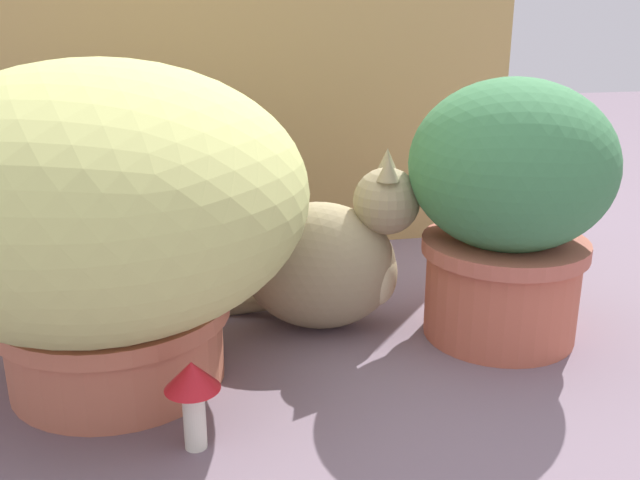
# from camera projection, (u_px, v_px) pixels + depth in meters

# --- Properties ---
(ground_plane) EXTENTS (6.00, 6.00, 0.00)m
(ground_plane) POSITION_uv_depth(u_px,v_px,m) (275.00, 362.00, 1.12)
(ground_plane) COLOR slate
(cardboard_backdrop) EXTENTS (1.24, 0.03, 0.73)m
(cardboard_backdrop) POSITION_uv_depth(u_px,v_px,m) (234.00, 86.00, 1.52)
(cardboard_backdrop) COLOR tan
(cardboard_backdrop) RESTS_ON ground
(grass_planter) EXTENTS (0.57, 0.57, 0.47)m
(grass_planter) POSITION_uv_depth(u_px,v_px,m) (104.00, 211.00, 0.99)
(grass_planter) COLOR #C26D50
(grass_planter) RESTS_ON ground
(leafy_planter) EXTENTS (0.32, 0.32, 0.43)m
(leafy_planter) POSITION_uv_depth(u_px,v_px,m) (509.00, 201.00, 1.14)
(leafy_planter) COLOR #C16148
(leafy_planter) RESTS_ON ground
(cat) EXTENTS (0.37, 0.23, 0.32)m
(cat) POSITION_uv_depth(u_px,v_px,m) (329.00, 259.00, 1.21)
(cat) COLOR tan
(cat) RESTS_ON ground
(mushroom_ornament_red) EXTENTS (0.07, 0.07, 0.12)m
(mushroom_ornament_red) POSITION_uv_depth(u_px,v_px,m) (193.00, 387.00, 0.88)
(mushroom_ornament_red) COLOR white
(mushroom_ornament_red) RESTS_ON ground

